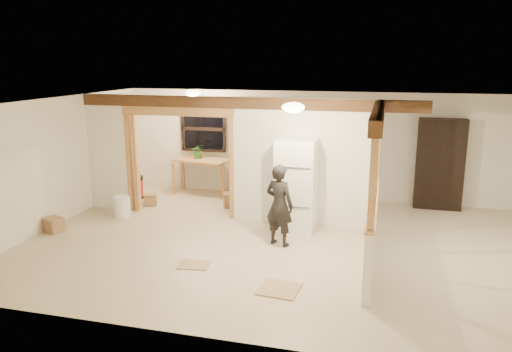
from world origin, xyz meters
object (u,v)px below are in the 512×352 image
(refrigerator, at_px, (296,185))
(bookshelf, at_px, (440,164))
(work_table, at_px, (202,176))
(woman, at_px, (279,205))
(shop_vac, at_px, (135,187))

(refrigerator, distance_m, bookshelf, 3.55)
(refrigerator, bearing_deg, bookshelf, 38.95)
(work_table, bearing_deg, woman, -36.82)
(woman, distance_m, work_table, 3.87)
(woman, relative_size, bookshelf, 0.74)
(work_table, height_order, bookshelf, bookshelf)
(refrigerator, bearing_deg, woman, -99.96)
(shop_vac, relative_size, bookshelf, 0.28)
(refrigerator, distance_m, shop_vac, 4.31)
(woman, xyz_separation_m, shop_vac, (-3.92, 2.11, -0.46))
(work_table, height_order, shop_vac, work_table)
(bookshelf, bearing_deg, work_table, -178.36)
(work_table, distance_m, bookshelf, 5.48)
(woman, distance_m, shop_vac, 4.48)
(shop_vac, height_order, bookshelf, bookshelf)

